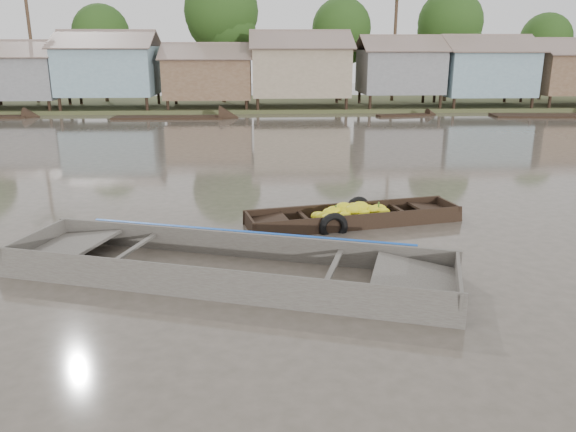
{
  "coord_description": "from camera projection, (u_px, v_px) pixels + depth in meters",
  "views": [
    {
      "loc": [
        -0.46,
        -10.5,
        4.21
      ],
      "look_at": [
        0.15,
        0.81,
        0.8
      ],
      "focal_mm": 35.0,
      "sensor_mm": 36.0,
      "label": 1
    }
  ],
  "objects": [
    {
      "name": "viewer_boat",
      "position": [
        230.0,
        272.0,
        10.75
      ],
      "size": [
        8.9,
        4.7,
        0.69
      ],
      "rotation": [
        0.0,
        0.0,
        -0.3
      ],
      "color": "#433D39",
      "rests_on": "ground"
    },
    {
      "name": "distant_boats",
      "position": [
        388.0,
        121.0,
        33.75
      ],
      "size": [
        47.78,
        15.4,
        0.35
      ],
      "color": "black",
      "rests_on": "ground"
    },
    {
      "name": "riverbank",
      "position": [
        305.0,
        64.0,
        41.02
      ],
      "size": [
        120.0,
        12.47,
        10.22
      ],
      "color": "#384723",
      "rests_on": "ground"
    },
    {
      "name": "banana_boat",
      "position": [
        351.0,
        217.0,
        13.98
      ],
      "size": [
        5.55,
        2.41,
        0.76
      ],
      "rotation": [
        0.0,
        0.0,
        0.21
      ],
      "color": "black",
      "rests_on": "ground"
    },
    {
      "name": "ground",
      "position": [
        283.0,
        266.0,
        11.28
      ],
      "size": [
        120.0,
        120.0,
        0.0
      ],
      "primitive_type": "plane",
      "color": "#494238",
      "rests_on": "ground"
    }
  ]
}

